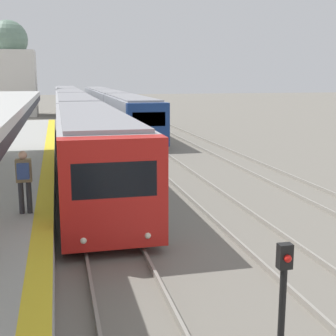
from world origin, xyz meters
name	(u,v)px	position (x,y,z in m)	size (l,w,h in m)	color
person_on_platform	(24,177)	(-2.17, 12.08, 1.86)	(0.40, 0.40, 1.66)	#2D2D33
train_near	(72,109)	(0.00, 40.27, 1.72)	(2.63, 59.58, 3.11)	red
train_far	(110,104)	(4.01, 47.64, 1.67)	(2.56, 41.65, 3.01)	navy
signal_post_near	(283,300)	(1.74, 5.28, 1.31)	(0.20, 0.21, 2.14)	black
distant_domed_building	(10,72)	(-6.21, 56.30, 4.90)	(5.57, 5.57, 10.63)	silver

